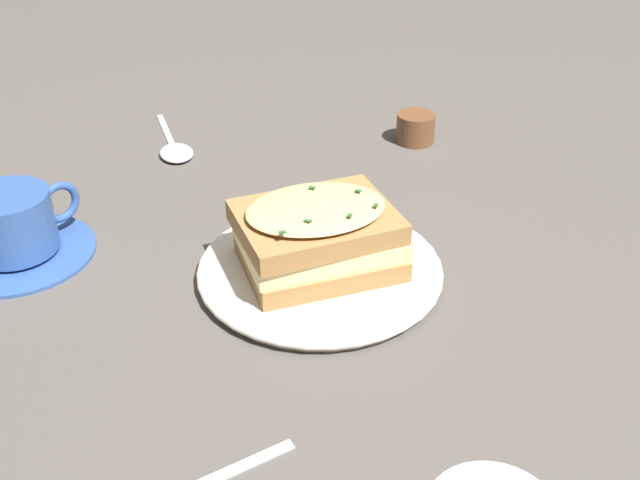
{
  "coord_description": "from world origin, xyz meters",
  "views": [
    {
      "loc": [
        0.58,
        -0.07,
        0.43
      ],
      "look_at": [
        -0.02,
        -0.01,
        0.04
      ],
      "focal_mm": 42.0,
      "sensor_mm": 36.0,
      "label": 1
    }
  ],
  "objects_px": {
    "teacup_with_saucer": "(14,229)",
    "condiment_pot": "(415,128)",
    "dinner_plate": "(320,270)",
    "sandwich": "(318,236)",
    "spoon": "(175,150)"
  },
  "relations": [
    {
      "from": "condiment_pot",
      "to": "teacup_with_saucer",
      "type": "bearing_deg",
      "value": -63.09
    },
    {
      "from": "teacup_with_saucer",
      "to": "condiment_pot",
      "type": "bearing_deg",
      "value": -15.56
    },
    {
      "from": "sandwich",
      "to": "teacup_with_saucer",
      "type": "relative_size",
      "value": 1.12
    },
    {
      "from": "spoon",
      "to": "condiment_pot",
      "type": "relative_size",
      "value": 3.33
    },
    {
      "from": "sandwich",
      "to": "teacup_with_saucer",
      "type": "xyz_separation_m",
      "value": [
        -0.07,
        -0.3,
        -0.02
      ]
    },
    {
      "from": "dinner_plate",
      "to": "teacup_with_saucer",
      "type": "distance_m",
      "value": 0.31
    },
    {
      "from": "teacup_with_saucer",
      "to": "spoon",
      "type": "bearing_deg",
      "value": 15.29
    },
    {
      "from": "sandwich",
      "to": "teacup_with_saucer",
      "type": "distance_m",
      "value": 0.31
    },
    {
      "from": "teacup_with_saucer",
      "to": "condiment_pot",
      "type": "distance_m",
      "value": 0.51
    },
    {
      "from": "dinner_plate",
      "to": "sandwich",
      "type": "height_order",
      "value": "sandwich"
    },
    {
      "from": "dinner_plate",
      "to": "teacup_with_saucer",
      "type": "height_order",
      "value": "teacup_with_saucer"
    },
    {
      "from": "dinner_plate",
      "to": "sandwich",
      "type": "bearing_deg",
      "value": -90.18
    },
    {
      "from": "teacup_with_saucer",
      "to": "dinner_plate",
      "type": "bearing_deg",
      "value": -54.88
    },
    {
      "from": "teacup_with_saucer",
      "to": "spoon",
      "type": "relative_size",
      "value": 0.92
    },
    {
      "from": "spoon",
      "to": "teacup_with_saucer",
      "type": "bearing_deg",
      "value": 43.52
    }
  ]
}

